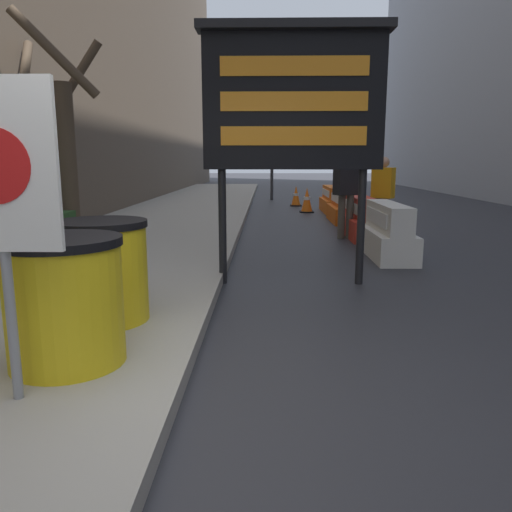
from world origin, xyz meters
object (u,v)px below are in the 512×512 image
object	(u,v)px
jersey_barrier_red_striped	(361,219)
jersey_barrier_orange_near	(331,201)
jersey_barrier_orange_far	(343,208)
barrel_drum_foreground	(65,301)
jersey_barrier_white	(388,234)
traffic_cone_far	(307,200)
traffic_cone_near	(344,203)
pedestrian_passerby	(383,190)
message_board	(293,101)
traffic_light_near_curb	(272,124)
barrel_drum_middle	(102,271)
traffic_cone_mid	(296,196)
pedestrian_worker	(347,185)

from	to	relation	value
jersey_barrier_red_striped	jersey_barrier_orange_near	world-z (taller)	jersey_barrier_red_striped
jersey_barrier_red_striped	jersey_barrier_orange_far	xyz separation A→B (m)	(0.00, 2.50, -0.00)
barrel_drum_foreground	jersey_barrier_white	world-z (taller)	barrel_drum_foreground
traffic_cone_far	traffic_cone_near	bearing A→B (deg)	-17.74
pedestrian_passerby	message_board	bearing A→B (deg)	-82.14
barrel_drum_foreground	message_board	distance (m)	3.78
jersey_barrier_red_striped	pedestrian_passerby	distance (m)	0.75
traffic_cone_far	traffic_light_near_curb	size ratio (longest dim) A/B	0.18
pedestrian_passerby	jersey_barrier_red_striped	bearing A→B (deg)	-134.89
traffic_cone_near	barrel_drum_middle	bearing A→B (deg)	-109.59
barrel_drum_foreground	jersey_barrier_red_striped	world-z (taller)	barrel_drum_foreground
traffic_cone_mid	pedestrian_passerby	xyz separation A→B (m)	(1.39, -6.91, 0.63)
traffic_cone_near	jersey_barrier_red_striped	bearing A→B (deg)	-94.05
traffic_cone_far	pedestrian_worker	size ratio (longest dim) A/B	0.41
barrel_drum_foreground	traffic_cone_mid	distance (m)	14.25
message_board	pedestrian_passerby	bearing A→B (deg)	63.57
jersey_barrier_orange_near	traffic_cone_far	xyz separation A→B (m)	(-0.75, -0.18, 0.02)
traffic_cone_near	pedestrian_passerby	bearing A→B (deg)	-88.41
traffic_cone_far	traffic_light_near_curb	bearing A→B (deg)	102.13
pedestrian_worker	jersey_barrier_red_striped	bearing A→B (deg)	-160.65
traffic_cone_near	traffic_cone_mid	size ratio (longest dim) A/B	0.97
jersey_barrier_orange_far	traffic_cone_far	xyz separation A→B (m)	(-0.75, 2.32, 0.02)
jersey_barrier_white	traffic_cone_mid	xyz separation A→B (m)	(-0.95, 9.29, -0.05)
jersey_barrier_red_striped	pedestrian_worker	size ratio (longest dim) A/B	1.18
jersey_barrier_white	pedestrian_worker	size ratio (longest dim) A/B	1.00
traffic_cone_far	traffic_light_near_curb	distance (m)	5.49
jersey_barrier_white	traffic_cone_far	xyz separation A→B (m)	(-0.75, 7.11, -0.02)
jersey_barrier_orange_far	jersey_barrier_orange_near	world-z (taller)	jersey_barrier_orange_far
barrel_drum_middle	traffic_cone_mid	size ratio (longest dim) A/B	1.31
barrel_drum_middle	pedestrian_passerby	bearing A→B (deg)	57.81
jersey_barrier_orange_near	pedestrian_passerby	size ratio (longest dim) A/B	1.23
message_board	pedestrian_worker	xyz separation A→B (m)	(1.28, 3.80, -1.19)
barrel_drum_middle	jersey_barrier_red_striped	world-z (taller)	barrel_drum_middle
traffic_cone_mid	pedestrian_worker	bearing A→B (deg)	-85.51
barrel_drum_middle	pedestrian_worker	distance (m)	6.53
jersey_barrier_red_striped	traffic_cone_near	size ratio (longest dim) A/B	3.21
jersey_barrier_orange_far	jersey_barrier_orange_near	distance (m)	2.51
barrel_drum_foreground	pedestrian_worker	bearing A→B (deg)	65.89
jersey_barrier_orange_far	traffic_light_near_curb	size ratio (longest dim) A/B	0.47
traffic_cone_far	jersey_barrier_red_striped	bearing A→B (deg)	-81.16
traffic_cone_near	traffic_cone_mid	xyz separation A→B (m)	(-1.27, 2.52, 0.01)
barrel_drum_foreground	traffic_cone_far	bearing A→B (deg)	77.49
message_board	barrel_drum_foreground	bearing A→B (deg)	-120.66
jersey_barrier_red_striped	pedestrian_passerby	size ratio (longest dim) A/B	1.31
traffic_cone_mid	pedestrian_passerby	size ratio (longest dim) A/B	0.42
barrel_drum_middle	jersey_barrier_white	world-z (taller)	barrel_drum_middle
jersey_barrier_white	pedestrian_passerby	size ratio (longest dim) A/B	1.12
pedestrian_passerby	traffic_light_near_curb	bearing A→B (deg)	137.41
message_board	pedestrian_passerby	world-z (taller)	message_board
barrel_drum_foreground	message_board	xyz separation A→B (m)	(1.73, 2.91, 1.67)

